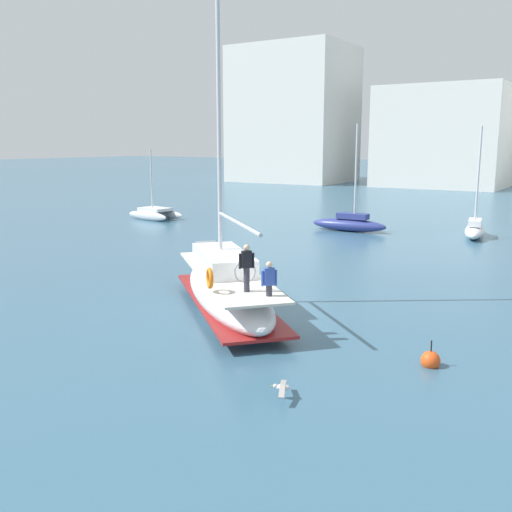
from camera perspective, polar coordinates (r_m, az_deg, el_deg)
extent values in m
plane|color=#38607A|center=(21.25, -0.90, -6.11)|extent=(400.00, 400.00, 0.00)
ellipsoid|color=silver|center=(21.95, -2.81, -3.66)|extent=(8.74, 8.20, 1.40)
cube|color=maroon|center=(22.04, -2.81, -4.45)|extent=(8.62, 8.09, 0.10)
cube|color=beige|center=(21.78, -2.83, -1.78)|extent=(8.26, 7.74, 0.08)
cube|color=silver|center=(22.39, -3.25, -0.41)|extent=(4.34, 4.14, 0.70)
cylinder|color=silver|center=(22.42, -3.66, 12.55)|extent=(0.16, 0.16, 10.78)
cylinder|color=#B7B7BC|center=(19.78, -1.82, 3.29)|extent=(4.36, 3.94, 0.12)
cylinder|color=silver|center=(25.93, -4.99, 1.41)|extent=(0.65, 0.71, 0.06)
torus|color=orange|center=(18.91, -4.57, -2.18)|extent=(0.61, 0.57, 0.70)
cylinder|color=#33333D|center=(18.95, -0.93, -2.34)|extent=(0.20, 0.20, 0.80)
cube|color=black|center=(18.81, -0.94, -0.32)|extent=(0.36, 0.37, 0.56)
sphere|color=beige|center=(18.73, -0.94, 0.85)|extent=(0.20, 0.20, 0.20)
cylinder|color=black|center=(18.76, -1.58, -0.51)|extent=(0.09, 0.09, 0.50)
cylinder|color=black|center=(18.87, -0.29, -0.44)|extent=(0.09, 0.09, 0.50)
cylinder|color=#33333D|center=(18.48, 1.29, -3.41)|extent=(0.20, 0.20, 0.35)
cube|color=#3351AD|center=(18.37, 1.30, -2.04)|extent=(0.36, 0.37, 0.56)
sphere|color=beige|center=(18.29, 1.30, -0.85)|extent=(0.20, 0.20, 0.20)
cylinder|color=#3351AD|center=(18.32, 0.64, -2.23)|extent=(0.09, 0.09, 0.50)
cylinder|color=#3351AD|center=(18.44, 1.95, -2.15)|extent=(0.09, 0.09, 0.50)
torus|color=silver|center=(19.13, -1.11, -1.54)|extent=(0.55, 0.61, 0.76)
ellipsoid|color=silver|center=(48.83, -10.64, 3.91)|extent=(4.69, 1.09, 0.75)
ellipsoid|color=silver|center=(49.96, -9.09, 4.12)|extent=(4.69, 1.09, 0.75)
cube|color=silver|center=(49.34, -9.87, 4.57)|extent=(2.77, 2.07, 0.24)
cylinder|color=silver|center=(49.39, -10.24, 7.51)|extent=(0.12, 0.12, 4.83)
ellipsoid|color=white|center=(41.98, 20.67, 2.31)|extent=(2.15, 5.36, 0.84)
cube|color=white|center=(41.64, 20.72, 3.11)|extent=(1.16, 2.20, 0.40)
cylinder|color=silver|center=(41.24, 21.00, 7.30)|extent=(0.13, 0.13, 6.53)
ellipsoid|color=navy|center=(42.55, 9.10, 3.04)|extent=(5.65, 1.47, 0.91)
cube|color=navy|center=(42.36, 9.48, 3.88)|extent=(2.27, 0.92, 0.40)
cylinder|color=silver|center=(42.04, 9.79, 8.13)|extent=(0.14, 0.14, 6.70)
ellipsoid|color=silver|center=(14.78, 2.64, -12.78)|extent=(0.40, 0.32, 0.16)
sphere|color=silver|center=(14.78, 1.89, -12.65)|extent=(0.11, 0.11, 0.11)
cone|color=gold|center=(14.79, 1.64, -12.67)|extent=(0.08, 0.07, 0.04)
cube|color=#9E9993|center=(14.53, 2.57, -13.13)|extent=(0.36, 0.53, 0.13)
cube|color=#9E9993|center=(15.01, 2.71, -12.30)|extent=(0.36, 0.53, 0.13)
sphere|color=#EA4C19|center=(17.53, 16.77, -9.80)|extent=(0.56, 0.56, 0.56)
cylinder|color=black|center=(17.43, 16.82, -8.88)|extent=(0.04, 0.04, 0.60)
cube|color=silver|center=(98.23, 3.69, 13.63)|extent=(18.04, 14.29, 21.57)
cube|color=silver|center=(90.21, 17.97, 11.05)|extent=(17.47, 13.99, 14.27)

